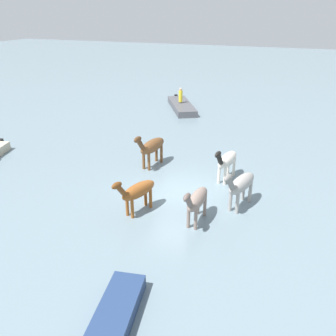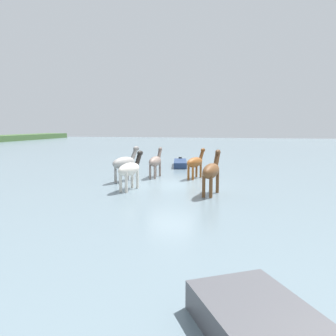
% 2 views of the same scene
% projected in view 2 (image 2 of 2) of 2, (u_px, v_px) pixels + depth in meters
% --- Properties ---
extents(ground_plane, '(141.69, 141.69, 0.00)m').
position_uv_depth(ground_plane, '(171.00, 184.00, 18.24)').
color(ground_plane, slate).
extents(horse_dark_mare, '(2.34, 1.13, 1.83)m').
position_uv_depth(horse_dark_mare, '(195.00, 162.00, 20.17)').
color(horse_dark_mare, brown).
rests_on(horse_dark_mare, ground_plane).
extents(horse_mid_herd, '(2.69, 0.97, 2.08)m').
position_uv_depth(horse_mid_herd, '(212.00, 171.00, 15.39)').
color(horse_mid_herd, brown).
rests_on(horse_mid_herd, ground_plane).
extents(horse_pinto_flank, '(2.59, 1.15, 2.02)m').
position_uv_depth(horse_pinto_flank, '(125.00, 163.00, 19.07)').
color(horse_pinto_flank, '#9E9993').
rests_on(horse_pinto_flank, ground_plane).
extents(horse_rear_stallion, '(2.52, 0.91, 1.95)m').
position_uv_depth(horse_rear_stallion, '(130.00, 169.00, 16.51)').
color(horse_rear_stallion, silver).
rests_on(horse_rear_stallion, ground_plane).
extents(horse_dun_straggler, '(2.40, 0.64, 1.86)m').
position_uv_depth(horse_dun_straggler, '(155.00, 161.00, 20.57)').
color(horse_dun_straggler, gray).
rests_on(horse_dun_straggler, ground_plane).
extents(boat_launch_far, '(3.85, 1.61, 0.71)m').
position_uv_depth(boat_launch_far, '(180.00, 164.00, 26.32)').
color(boat_launch_far, navy).
rests_on(boat_launch_far, ground_plane).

